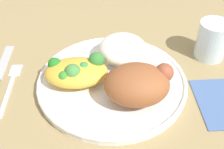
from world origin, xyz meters
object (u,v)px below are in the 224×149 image
plate (112,82)px  water_glass (212,40)px  rice_pile (123,49)px  mac_cheese_with_broccoli (77,70)px  roasted_chicken (138,84)px  fork (10,85)px

plate → water_glass: bearing=21.3°
rice_pile → mac_cheese_with_broccoli: same height
plate → roasted_chicken: (0.04, -0.05, 0.04)m
rice_pile → mac_cheese_with_broccoli: (-0.09, -0.06, -0.00)m
mac_cheese_with_broccoli → plate: bearing=-1.9°
rice_pile → fork: (-0.21, -0.05, -0.04)m
roasted_chicken → mac_cheese_with_broccoli: 0.12m
roasted_chicken → fork: 0.24m
water_glass → roasted_chicken: bearing=-141.7°
water_glass → mac_cheese_with_broccoli: bearing=-163.7°
rice_pile → fork: rice_pile is taller
roasted_chicken → water_glass: bearing=38.3°
plate → fork: (-0.19, 0.01, -0.01)m
plate → mac_cheese_with_broccoli: size_ratio=2.44×
rice_pile → plate: bearing=-111.7°
plate → roasted_chicken: size_ratio=2.35×
plate → mac_cheese_with_broccoli: 0.07m
roasted_chicken → mac_cheese_with_broccoli: size_ratio=1.04×
mac_cheese_with_broccoli → fork: 0.13m
mac_cheese_with_broccoli → fork: bearing=178.4°
plate → water_glass: 0.23m
water_glass → plate: bearing=-158.7°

